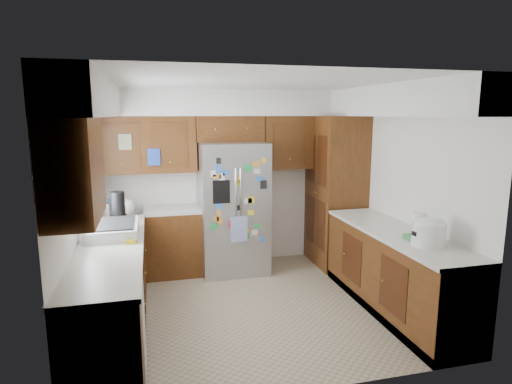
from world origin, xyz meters
TOP-DOWN VIEW (x-y plane):
  - floor at (0.00, 0.00)m, footprint 3.60×3.60m
  - room_shell at (-0.11, 0.36)m, footprint 3.64×3.24m
  - left_counter_run at (-1.36, 0.03)m, footprint 1.36×3.20m
  - right_counter_run at (1.50, -0.47)m, footprint 0.63×2.25m
  - pantry at (1.50, 1.15)m, footprint 0.60×0.90m
  - fridge at (-0.00, 1.20)m, footprint 0.90×0.79m
  - bridge_cabinet at (0.00, 1.43)m, footprint 0.96×0.34m
  - fridge_top_items at (-0.07, 1.41)m, footprint 0.93×0.36m
  - sink_assembly at (-1.50, 0.10)m, footprint 0.52×0.73m
  - left_counter_clutter at (-1.48, 0.85)m, footprint 0.39×0.86m
  - rice_cooker at (1.50, -1.01)m, footprint 0.33×0.32m
  - paper_towel at (1.46, -0.90)m, footprint 0.13×0.13m

SIDE VIEW (x-z plane):
  - floor at x=0.00m, z-range 0.00..0.00m
  - right_counter_run at x=1.50m, z-range -0.04..0.88m
  - left_counter_run at x=-1.36m, z-range -0.03..0.89m
  - fridge at x=0.00m, z-range 0.00..1.80m
  - sink_assembly at x=-1.50m, z-range 0.80..1.17m
  - left_counter_clutter at x=-1.48m, z-range 0.86..1.24m
  - rice_cooker at x=1.50m, z-range 0.93..1.21m
  - paper_towel at x=1.46m, z-range 0.92..1.22m
  - pantry at x=1.50m, z-range 0.00..2.15m
  - room_shell at x=-0.11m, z-range 0.56..3.08m
  - bridge_cabinet at x=0.00m, z-range 1.80..2.15m
  - fridge_top_items at x=-0.07m, z-range 2.13..2.43m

